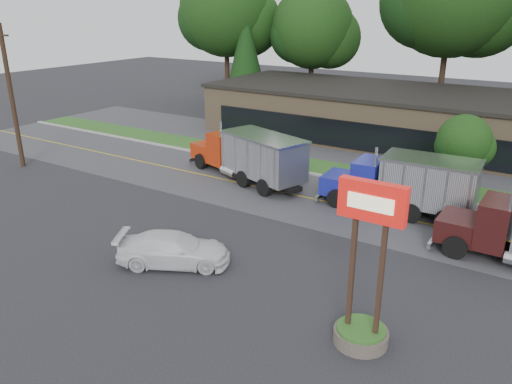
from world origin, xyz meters
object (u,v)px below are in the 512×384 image
utility_pole (12,97)px  dump_truck_blue (407,183)px  rally_car (174,249)px  bilo_sign (364,292)px  dump_truck_red (250,155)px

utility_pole → dump_truck_blue: (26.23, 6.32, -3.29)m
utility_pole → rally_car: (19.24, -5.21, -4.35)m
bilo_sign → dump_truck_red: bearing=135.9°
bilo_sign → rally_car: size_ratio=1.17×
dump_truck_blue → rally_car: bearing=56.3°
dump_truck_blue → rally_car: dump_truck_blue is taller
bilo_sign → utility_pole: bearing=168.1°
dump_truck_red → rally_car: bearing=124.9°
bilo_sign → rally_car: 9.38m
utility_pole → bilo_sign: 29.29m
dump_truck_blue → dump_truck_red: bearing=-2.4°
bilo_sign → dump_truck_blue: bilo_sign is taller
dump_truck_red → utility_pole: bearing=40.0°
utility_pole → dump_truck_blue: utility_pole is taller
dump_truck_red → dump_truck_blue: same height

